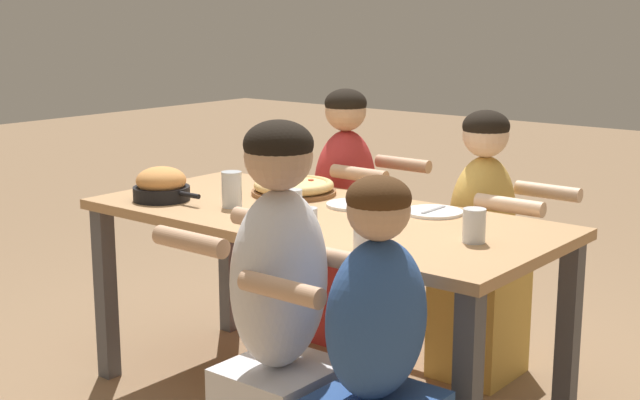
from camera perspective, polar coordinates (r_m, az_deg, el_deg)
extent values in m
cube|color=tan|center=(3.42, 0.00, -1.15)|extent=(1.85, 0.85, 0.04)
cube|color=#4C4C51|center=(3.88, -13.55, -5.84)|extent=(0.07, 0.07, 0.74)
cube|color=#4C4C51|center=(4.34, -5.88, -3.65)|extent=(0.07, 0.07, 0.74)
cube|color=#4C4C51|center=(3.40, 15.58, -8.51)|extent=(0.07, 0.07, 0.74)
cylinder|color=brown|center=(3.75, -1.68, 0.49)|extent=(0.36, 0.36, 0.02)
torus|color=#DBB26B|center=(3.74, -1.69, 0.97)|extent=(0.34, 0.34, 0.04)
cylinder|color=#E5C675|center=(3.75, -1.68, 0.87)|extent=(0.29, 0.29, 0.03)
cylinder|color=#C6422D|center=(3.72, -1.81, 1.08)|extent=(0.02, 0.02, 0.01)
cylinder|color=#C6422D|center=(3.79, -2.75, 1.28)|extent=(0.02, 0.02, 0.01)
cylinder|color=#C6422D|center=(3.79, -0.59, 1.29)|extent=(0.02, 0.02, 0.01)
cylinder|color=#C6422D|center=(3.73, -2.44, 1.11)|extent=(0.02, 0.02, 0.01)
cylinder|color=#C6422D|center=(3.65, -2.43, 0.87)|extent=(0.02, 0.02, 0.01)
cylinder|color=#C6422D|center=(3.76, -2.11, 1.21)|extent=(0.02, 0.02, 0.01)
cylinder|color=black|center=(3.69, -10.10, 0.43)|extent=(0.23, 0.23, 0.06)
cylinder|color=black|center=(3.57, -8.34, 0.31)|extent=(0.10, 0.02, 0.02)
ellipsoid|color=#D68E4C|center=(3.68, -10.14, 1.25)|extent=(0.20, 0.20, 0.11)
cylinder|color=white|center=(3.43, 7.27, -0.76)|extent=(0.23, 0.23, 0.01)
cube|color=#B7B7BC|center=(3.42, 7.28, -0.62)|extent=(0.01, 0.16, 0.01)
cylinder|color=white|center=(3.53, 2.17, -0.30)|extent=(0.22, 0.22, 0.01)
cube|color=#B7B7BC|center=(3.52, 2.17, -0.16)|extent=(0.13, 0.10, 0.01)
cylinder|color=silver|center=(3.17, 3.90, -0.63)|extent=(0.06, 0.06, 0.13)
cylinder|color=black|center=(3.18, 3.89, -1.13)|extent=(0.05, 0.05, 0.07)
cylinder|color=silver|center=(3.17, -1.67, -0.54)|extent=(0.06, 0.06, 0.14)
cylinder|color=silver|center=(3.18, -1.67, -1.07)|extent=(0.05, 0.05, 0.08)
cylinder|color=silver|center=(3.01, 9.84, -1.62)|extent=(0.08, 0.08, 0.12)
cylinder|color=silver|center=(2.88, 2.88, -1.74)|extent=(0.08, 0.08, 0.15)
cylinder|color=silver|center=(3.51, -5.67, 0.68)|extent=(0.08, 0.08, 0.14)
cylinder|color=black|center=(3.52, -5.66, 0.36)|extent=(0.07, 0.07, 0.10)
cylinder|color=silver|center=(3.01, -0.80, -1.52)|extent=(0.07, 0.07, 0.11)
ellipsoid|color=#2D5193|center=(2.52, 3.67, -7.62)|extent=(0.24, 0.36, 0.46)
sphere|color=tan|center=(2.43, 3.77, -0.58)|extent=(0.18, 0.18, 0.18)
ellipsoid|color=#422814|center=(2.42, 3.78, 0.14)|extent=(0.18, 0.18, 0.12)
cylinder|color=tan|center=(2.48, -2.51, -5.72)|extent=(0.28, 0.06, 0.06)
cylinder|color=tan|center=(2.74, 2.25, -4.02)|extent=(0.28, 0.06, 0.06)
ellipsoid|color=silver|center=(2.72, -2.59, -5.06)|extent=(0.24, 0.36, 0.56)
sphere|color=tan|center=(2.63, -2.67, 2.82)|extent=(0.21, 0.21, 0.21)
ellipsoid|color=black|center=(2.62, -2.68, 3.60)|extent=(0.21, 0.21, 0.14)
cylinder|color=tan|center=(2.71, -8.30, -2.65)|extent=(0.28, 0.06, 0.06)
cylinder|color=tan|center=(2.94, -3.41, -1.36)|extent=(0.28, 0.06, 0.06)
cube|color=#B22D2D|center=(4.27, 1.58, -5.81)|extent=(0.32, 0.34, 0.46)
ellipsoid|color=#B22D2D|center=(4.14, 1.62, 0.79)|extent=(0.24, 0.36, 0.54)
sphere|color=tan|center=(4.09, 1.65, 5.75)|extent=(0.19, 0.19, 0.19)
ellipsoid|color=black|center=(4.08, 1.66, 6.22)|extent=(0.19, 0.19, 0.13)
cylinder|color=tan|center=(4.14, 5.34, 2.32)|extent=(0.28, 0.06, 0.06)
cylinder|color=tan|center=(3.87, 2.52, 1.66)|extent=(0.28, 0.06, 0.06)
cube|color=gold|center=(3.90, 10.10, -7.76)|extent=(0.32, 0.34, 0.46)
ellipsoid|color=gold|center=(3.76, 10.37, -0.92)|extent=(0.24, 0.36, 0.49)
sphere|color=beige|center=(3.70, 10.56, 4.16)|extent=(0.19, 0.19, 0.19)
ellipsoid|color=black|center=(3.70, 10.58, 4.67)|extent=(0.19, 0.19, 0.13)
cylinder|color=beige|center=(3.80, 14.38, 0.54)|extent=(0.28, 0.06, 0.06)
cylinder|color=beige|center=(3.50, 12.03, -0.32)|extent=(0.28, 0.06, 0.06)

